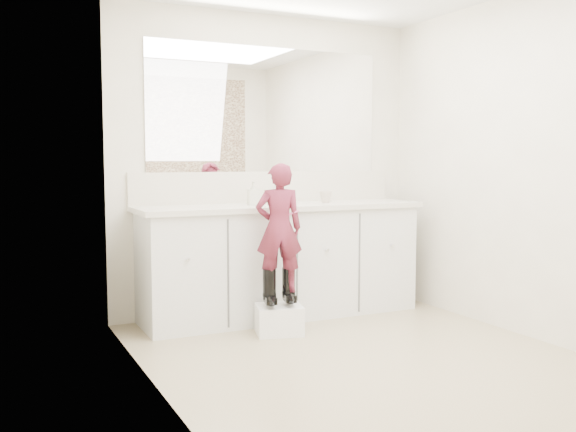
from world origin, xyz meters
TOP-DOWN VIEW (x-y plane):
  - floor at (0.00, 0.00)m, footprint 3.00×3.00m
  - wall_back at (0.00, 1.50)m, footprint 2.60×0.00m
  - wall_front at (0.00, -1.50)m, footprint 2.60×0.00m
  - wall_left at (-1.30, 0.00)m, footprint 0.00×3.00m
  - wall_right at (1.30, 0.00)m, footprint 0.00×3.00m
  - vanity_cabinet at (0.00, 1.23)m, footprint 2.20×0.55m
  - countertop at (0.00, 1.21)m, footprint 2.28×0.58m
  - backsplash at (0.00, 1.49)m, footprint 2.28×0.03m
  - mirror at (0.00, 1.49)m, footprint 2.00×0.02m
  - dot_panel at (0.00, -1.49)m, footprint 2.00×0.01m
  - faucet at (0.00, 1.38)m, footprint 0.08×0.08m
  - cup at (0.40, 1.23)m, footprint 0.12×0.12m
  - soap_bottle at (-0.23, 1.25)m, footprint 0.09×0.09m
  - step_stool at (-0.24, 0.75)m, footprint 0.38×0.34m
  - boot_left at (-0.32, 0.75)m, footprint 0.14×0.20m
  - boot_right at (-0.17, 0.75)m, footprint 0.14×0.20m
  - toddler at (-0.24, 0.75)m, footprint 0.38×0.29m
  - toothbrush at (-0.17, 0.72)m, footprint 0.13×0.05m

SIDE VIEW (x-z plane):
  - floor at x=0.00m, z-range 0.00..0.00m
  - step_stool at x=-0.24m, z-range 0.00..0.20m
  - boot_left at x=-0.32m, z-range 0.20..0.47m
  - boot_right at x=-0.17m, z-range 0.20..0.47m
  - vanity_cabinet at x=0.00m, z-range 0.00..0.85m
  - toddler at x=-0.24m, z-range 0.30..1.21m
  - toothbrush at x=-0.17m, z-range 0.82..0.88m
  - countertop at x=0.00m, z-range 0.85..0.89m
  - cup at x=0.40m, z-range 0.89..0.98m
  - faucet at x=0.00m, z-range 0.89..0.99m
  - soap_bottle at x=-0.23m, z-range 0.89..1.07m
  - backsplash at x=0.00m, z-range 0.89..1.14m
  - wall_back at x=0.00m, z-range -0.10..2.50m
  - wall_front at x=0.00m, z-range -0.10..2.50m
  - wall_left at x=-1.30m, z-range -0.30..2.70m
  - wall_right at x=1.30m, z-range -0.30..2.70m
  - mirror at x=0.00m, z-range 1.14..2.14m
  - dot_panel at x=0.00m, z-range 1.05..2.25m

